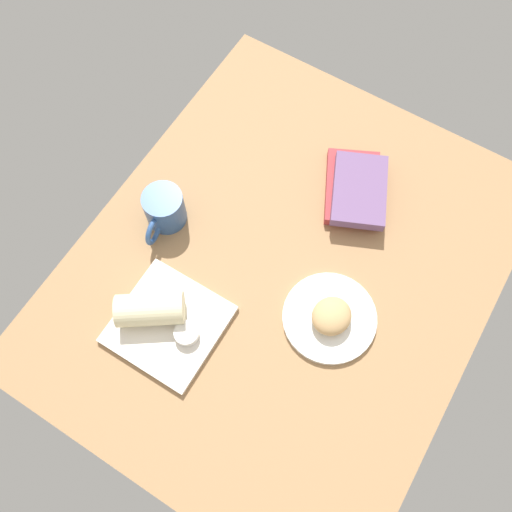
{
  "coord_description": "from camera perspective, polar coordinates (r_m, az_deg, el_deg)",
  "views": [
    {
      "loc": [
        43.33,
        19.16,
        123.76
      ],
      "look_at": [
        1.74,
        -6.4,
        7.0
      ],
      "focal_mm": 39.16,
      "sensor_mm": 36.0,
      "label": 1
    }
  ],
  "objects": [
    {
      "name": "scone_pastry",
      "position": [
        1.22,
        7.73,
        -6.1
      ],
      "size": [
        10.56,
        10.03,
        4.89
      ],
      "primitive_type": "ellipsoid",
      "rotation": [
        0.0,
        0.0,
        2.93
      ],
      "color": "tan",
      "rests_on": "round_plate"
    },
    {
      "name": "dining_table",
      "position": [
        1.31,
        2.79,
        -1.6
      ],
      "size": [
        110.0,
        90.0,
        4.0
      ],
      "primitive_type": "cube",
      "color": "#9E754C",
      "rests_on": "ground"
    },
    {
      "name": "round_plate",
      "position": [
        1.25,
        7.51,
        -6.27
      ],
      "size": [
        20.92,
        20.92,
        1.4
      ],
      "primitive_type": "cylinder",
      "color": "white",
      "rests_on": "dining_table"
    },
    {
      "name": "book_stack",
      "position": [
        1.37,
        10.16,
        6.76
      ],
      "size": [
        24.29,
        21.77,
        5.54
      ],
      "color": "#A53338",
      "rests_on": "dining_table"
    },
    {
      "name": "breakfast_wrap",
      "position": [
        1.22,
        -10.76,
        -5.38
      ],
      "size": [
        14.07,
        15.92,
        7.1
      ],
      "primitive_type": "cylinder",
      "rotation": [
        1.57,
        0.0,
        0.61
      ],
      "color": "beige",
      "rests_on": "square_plate"
    },
    {
      "name": "sauce_cup",
      "position": [
        1.22,
        -7.12,
        -7.86
      ],
      "size": [
        5.37,
        5.37,
        2.35
      ],
      "color": "silver",
      "rests_on": "square_plate"
    },
    {
      "name": "square_plate",
      "position": [
        1.25,
        -8.92,
        -6.91
      ],
      "size": [
        22.54,
        22.54,
        1.6
      ],
      "primitive_type": "cube",
      "rotation": [
        0.0,
        0.0,
        0.01
      ],
      "color": "silver",
      "rests_on": "dining_table"
    },
    {
      "name": "coffee_mug",
      "position": [
        1.31,
        -9.39,
        4.74
      ],
      "size": [
        14.35,
        9.43,
        9.44
      ],
      "color": "#2D518C",
      "rests_on": "dining_table"
    }
  ]
}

